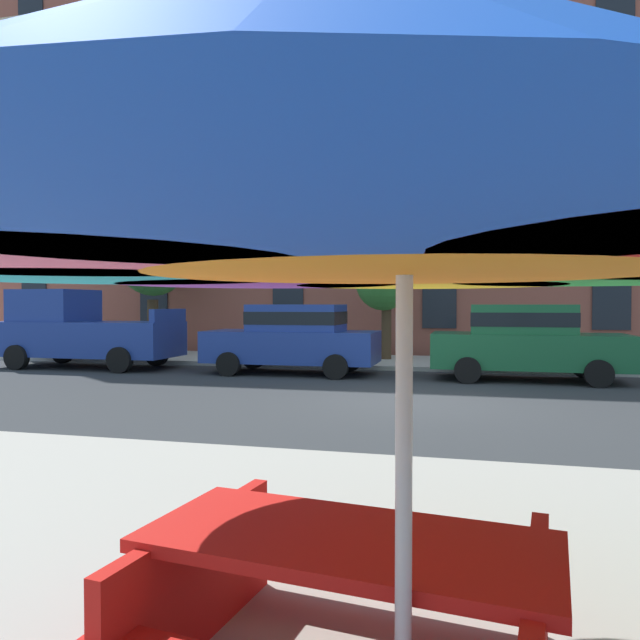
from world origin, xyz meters
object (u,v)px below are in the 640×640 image
object	(u,v)px
pickup_blue	(81,331)
street_tree_left	(152,260)
street_tree_middle	(383,284)
patio_umbrella	(405,208)
sedan_blue	(293,337)
picnic_table	(347,599)
sedan_green	(526,340)

from	to	relation	value
pickup_blue	street_tree_left	xyz separation A→B (m)	(0.36, 3.27, 2.25)
pickup_blue	street_tree_middle	bearing A→B (deg)	22.16
patio_umbrella	pickup_blue	bearing A→B (deg)	129.43
street_tree_left	patio_umbrella	world-z (taller)	street_tree_left
street_tree_middle	street_tree_left	bearing A→B (deg)	-179.88
sedan_blue	street_tree_middle	bearing A→B (deg)	60.89
street_tree_left	street_tree_middle	bearing A→B (deg)	0.12
pickup_blue	picnic_table	distance (m)	15.89
sedan_green	street_tree_left	size ratio (longest dim) A/B	0.95
street_tree_middle	patio_umbrella	world-z (taller)	street_tree_middle
patio_umbrella	street_tree_left	bearing A→B (deg)	122.28
sedan_blue	street_tree_left	world-z (taller)	street_tree_left
patio_umbrella	sedan_green	bearing A→B (deg)	83.42
pickup_blue	patio_umbrella	world-z (taller)	patio_umbrella
sedan_green	street_tree_left	xyz separation A→B (m)	(-11.55, 3.27, 2.32)
sedan_green	street_tree_left	bearing A→B (deg)	164.19
picnic_table	street_tree_middle	bearing A→B (deg)	97.62
pickup_blue	sedan_green	size ratio (longest dim) A/B	1.16
sedan_blue	street_tree_middle	world-z (taller)	street_tree_middle
sedan_green	picnic_table	xyz separation A→B (m)	(-1.76, -12.22, -0.46)
pickup_blue	patio_umbrella	size ratio (longest dim) A/B	1.35
pickup_blue	sedan_blue	xyz separation A→B (m)	(6.24, -0.00, -0.08)
pickup_blue	sedan_green	distance (m)	11.91
sedan_blue	street_tree_left	bearing A→B (deg)	150.93
street_tree_left	patio_umbrella	xyz separation A→B (m)	(10.09, -15.97, -1.16)
picnic_table	pickup_blue	bearing A→B (deg)	129.70
sedan_green	patio_umbrella	size ratio (longest dim) A/B	1.17
street_tree_middle	picnic_table	world-z (taller)	street_tree_middle
pickup_blue	patio_umbrella	bearing A→B (deg)	-50.57
street_tree_left	picnic_table	bearing A→B (deg)	-57.71
sedan_green	picnic_table	size ratio (longest dim) A/B	2.22
patio_umbrella	sedan_blue	bearing A→B (deg)	108.30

